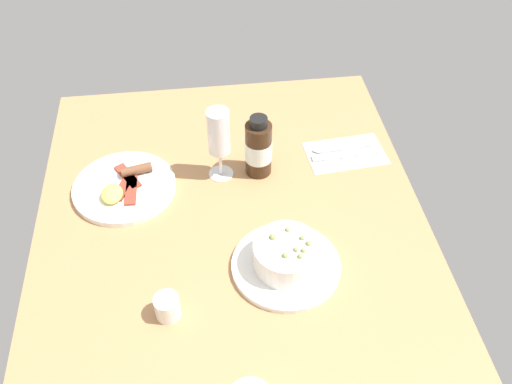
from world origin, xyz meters
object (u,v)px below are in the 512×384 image
at_px(cutlery_setting, 344,153).
at_px(breakfast_plate, 124,187).
at_px(porridge_bowl, 286,258).
at_px(sauce_bottle_brown, 258,148).
at_px(creamer_jug, 167,307).
at_px(wine_glass, 219,135).

relative_size(cutlery_setting, breakfast_plate, 0.85).
distance_m(porridge_bowl, sauce_bottle_brown, 0.29).
distance_m(creamer_jug, breakfast_plate, 0.36).
bearing_deg(sauce_bottle_brown, breakfast_plate, 94.75).
xyz_separation_m(cutlery_setting, sauce_bottle_brown, (-0.03, 0.21, 0.07)).
height_order(porridge_bowl, wine_glass, wine_glass).
bearing_deg(creamer_jug, breakfast_plate, 15.25).
distance_m(sauce_bottle_brown, breakfast_plate, 0.32).
xyz_separation_m(porridge_bowl, creamer_jug, (-0.08, 0.24, -0.01)).
bearing_deg(cutlery_setting, sauce_bottle_brown, 99.09).
bearing_deg(porridge_bowl, creamer_jug, 108.99).
bearing_deg(porridge_bowl, sauce_bottle_brown, 3.61).
relative_size(cutlery_setting, creamer_jug, 3.57).
bearing_deg(cutlery_setting, porridge_bowl, 148.73).
height_order(porridge_bowl, creamer_jug, porridge_bowl).
bearing_deg(sauce_bottle_brown, creamer_jug, 149.56).
bearing_deg(porridge_bowl, wine_glass, 20.23).
height_order(cutlery_setting, wine_glass, wine_glass).
distance_m(cutlery_setting, wine_glass, 0.32).
bearing_deg(creamer_jug, wine_glass, -19.22).
xyz_separation_m(cutlery_setting, creamer_jug, (-0.40, 0.43, 0.02)).
relative_size(porridge_bowl, creamer_jug, 3.94).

